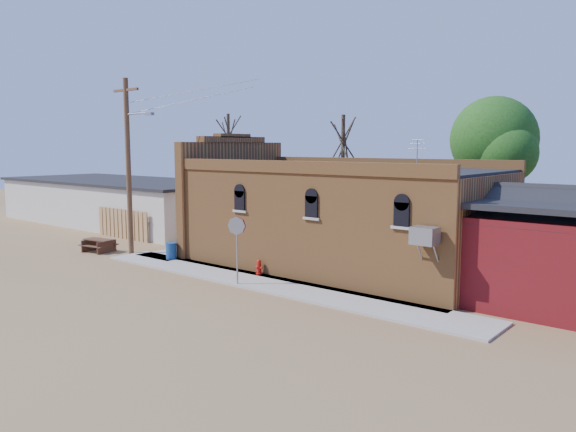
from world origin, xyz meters
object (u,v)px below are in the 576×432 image
Objects in this scene: brick_bar at (334,217)px; stop_sign at (237,232)px; utility_pole at (129,162)px; trash_barrel at (171,251)px; picnic_table at (99,243)px; fire_hydrant at (259,267)px.

brick_bar is 5.57m from stop_sign.
utility_pole is 11.17× the size of trash_barrel.
utility_pole is 4.95× the size of picnic_table.
trash_barrel is (-5.58, -0.30, 0.08)m from fire_hydrant.
utility_pole is 13.95× the size of fire_hydrant.
brick_bar reaches higher than stop_sign.
fire_hydrant is at bearing 3.04° from trash_barrel.
utility_pole reaches higher than stop_sign.
utility_pole reaches higher than fire_hydrant.
brick_bar is at bearing 13.75° from picnic_table.
utility_pole reaches higher than picnic_table.
fire_hydrant is 10.48m from picnic_table.
stop_sign is 3.39× the size of trash_barrel.
utility_pole is 9.35m from stop_sign.
utility_pole reaches higher than trash_barrel.
picnic_table is at bearing -168.26° from trash_barrel.
utility_pole is at bearing -156.31° from brick_bar.
stop_sign is (8.90, -1.20, -2.59)m from utility_pole.
fire_hydrant is at bearing -2.15° from picnic_table.
stop_sign is at bearing -88.05° from fire_hydrant.
picnic_table is at bearing -160.42° from utility_pole.
brick_bar is at bearing 23.69° from utility_pole.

